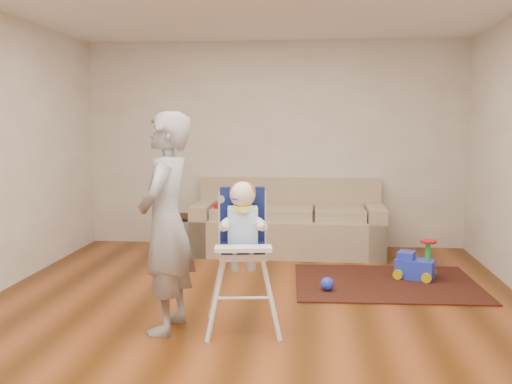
# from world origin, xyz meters

# --- Properties ---
(ground) EXTENTS (5.50, 5.50, 0.00)m
(ground) POSITION_xyz_m (0.00, 0.00, 0.00)
(ground) COLOR #4B2409
(ground) RESTS_ON ground
(room_envelope) EXTENTS (5.04, 5.52, 2.72)m
(room_envelope) POSITION_xyz_m (0.00, 0.53, 1.88)
(room_envelope) COLOR beige
(room_envelope) RESTS_ON ground
(sofa) EXTENTS (2.37, 0.99, 0.91)m
(sofa) POSITION_xyz_m (0.22, 2.30, 0.46)
(sofa) COLOR tan
(sofa) RESTS_ON ground
(side_table) EXTENTS (0.46, 0.46, 0.46)m
(side_table) POSITION_xyz_m (-1.11, 2.21, 0.23)
(side_table) COLOR black
(side_table) RESTS_ON ground
(area_rug) EXTENTS (1.89, 1.45, 0.01)m
(area_rug) POSITION_xyz_m (1.28, 0.97, 0.01)
(area_rug) COLOR black
(area_rug) RESTS_ON ground
(ride_on_toy) EXTENTS (0.46, 0.39, 0.42)m
(ride_on_toy) POSITION_xyz_m (1.60, 1.16, 0.22)
(ride_on_toy) COLOR blue
(ride_on_toy) RESTS_ON area_rug
(toy_ball) EXTENTS (0.13, 0.13, 0.13)m
(toy_ball) POSITION_xyz_m (0.67, 0.62, 0.08)
(toy_ball) COLOR blue
(toy_ball) RESTS_ON area_rug
(high_chair) EXTENTS (0.62, 0.62, 1.19)m
(high_chair) POSITION_xyz_m (-0.02, -0.45, 0.57)
(high_chair) COLOR white
(high_chair) RESTS_ON ground
(adult) EXTENTS (0.46, 0.66, 1.72)m
(adult) POSITION_xyz_m (-0.61, -0.53, 0.86)
(adult) COLOR gray
(adult) RESTS_ON ground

